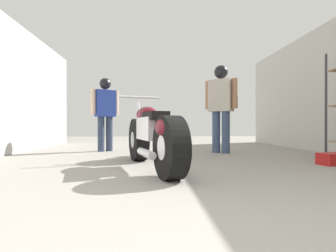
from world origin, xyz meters
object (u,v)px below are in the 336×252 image
(red_toolbox, at_px, (333,159))
(mechanic_in_blue, at_px, (105,107))
(motorcycle_maroon_cruiser, at_px, (152,135))
(mechanic_with_helmet, at_px, (221,100))

(red_toolbox, bearing_deg, mechanic_in_blue, 148.82)
(motorcycle_maroon_cruiser, height_order, mechanic_in_blue, mechanic_in_blue)
(mechanic_in_blue, height_order, red_toolbox, mechanic_in_blue)
(motorcycle_maroon_cruiser, distance_m, mechanic_in_blue, 2.62)
(mechanic_with_helmet, bearing_deg, red_toolbox, -55.19)
(mechanic_with_helmet, bearing_deg, motorcycle_maroon_cruiser, -128.10)
(mechanic_in_blue, xyz_separation_m, mechanic_with_helmet, (2.47, -0.51, 0.12))
(motorcycle_maroon_cruiser, bearing_deg, mechanic_with_helmet, 51.90)
(mechanic_in_blue, xyz_separation_m, red_toolbox, (3.64, -2.20, -0.88))
(mechanic_with_helmet, bearing_deg, mechanic_in_blue, 168.27)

